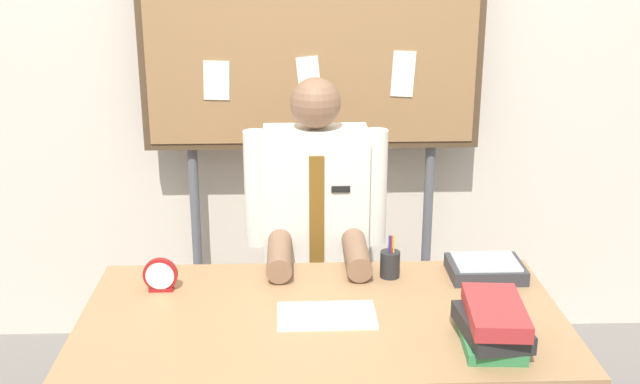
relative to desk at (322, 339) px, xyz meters
The scene contains 9 objects.
back_wall 1.48m from the desk, 90.00° to the left, with size 6.40×0.08×2.70m, color beige.
desk is the anchor object (origin of this frame).
person 0.62m from the desk, 90.00° to the left, with size 0.55×0.56×1.38m.
bulletin_board 1.38m from the desk, 90.00° to the left, with size 1.47×0.09×2.05m.
book_stack 0.56m from the desk, 23.41° to the right, with size 0.19×0.31×0.14m.
open_notebook 0.10m from the desk, 57.26° to the right, with size 0.31×0.18×0.01m, color white.
desk_clock 0.59m from the desk, 159.98° to the left, with size 0.12×0.04×0.12m.
pen_holder 0.40m from the desk, 48.24° to the left, with size 0.07×0.07×0.16m.
paper_tray 0.66m from the desk, 24.94° to the left, with size 0.26×0.20×0.06m.
Camera 1 is at (-0.09, -2.23, 1.87)m, focal length 43.53 mm.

